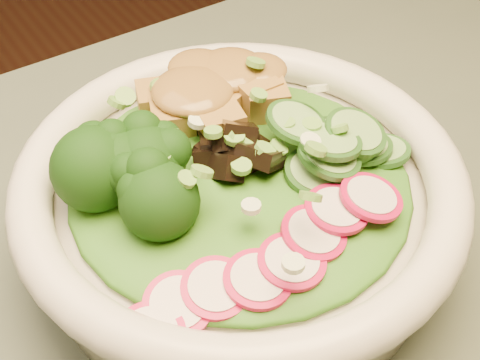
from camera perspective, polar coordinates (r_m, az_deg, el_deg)
salad_bowl at (r=0.45m, az=0.00°, el=-1.92°), size 0.30×0.30×0.08m
lettuce_bed at (r=0.44m, az=0.00°, el=0.09°), size 0.22×0.22×0.03m
broccoli_florets at (r=0.41m, az=-9.06°, el=-0.37°), size 0.09×0.08×0.05m
radish_slices at (r=0.39m, az=3.83°, el=-6.48°), size 0.12×0.05×0.02m
cucumber_slices at (r=0.45m, az=8.86°, el=3.22°), size 0.08×0.08×0.04m
mushroom_heap at (r=0.43m, az=-0.54°, el=2.79°), size 0.08×0.08×0.04m
tofu_cubes at (r=0.48m, az=-2.38°, el=6.88°), size 0.10×0.07×0.04m
peanut_sauce at (r=0.47m, az=-2.43°, el=8.27°), size 0.08×0.06×0.02m
scallion_garnish at (r=0.42m, az=0.00°, el=2.76°), size 0.21×0.21×0.03m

